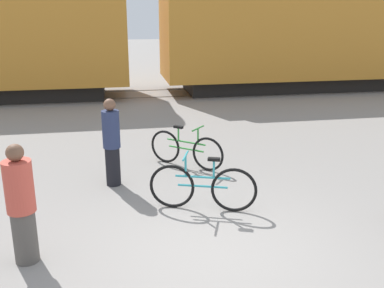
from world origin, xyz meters
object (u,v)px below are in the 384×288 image
(freight_train, at_px, (145,23))
(bicycle_green, at_px, (186,149))
(person_in_red, at_px, (21,205))
(person_in_navy, at_px, (112,142))
(bicycle_teal, at_px, (203,187))

(freight_train, xyz_separation_m, bicycle_green, (0.14, -8.18, -2.24))
(person_in_red, height_order, person_in_navy, person_in_navy)
(bicycle_green, bearing_deg, person_in_red, -129.77)
(person_in_red, distance_m, person_in_navy, 2.73)
(bicycle_green, relative_size, bicycle_teal, 0.80)
(person_in_navy, bearing_deg, person_in_red, -36.55)
(bicycle_green, height_order, bicycle_teal, bicycle_teal)
(bicycle_teal, xyz_separation_m, person_in_navy, (-1.43, 1.35, 0.43))
(person_in_red, bearing_deg, person_in_navy, -53.63)
(bicycle_teal, relative_size, person_in_red, 1.05)
(bicycle_green, xyz_separation_m, person_in_red, (-2.67, -3.21, 0.43))
(bicycle_green, xyz_separation_m, person_in_navy, (-1.51, -0.74, 0.46))
(freight_train, xyz_separation_m, person_in_navy, (-1.37, -8.92, -1.78))
(freight_train, distance_m, person_in_navy, 9.20)
(freight_train, relative_size, person_in_navy, 14.30)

